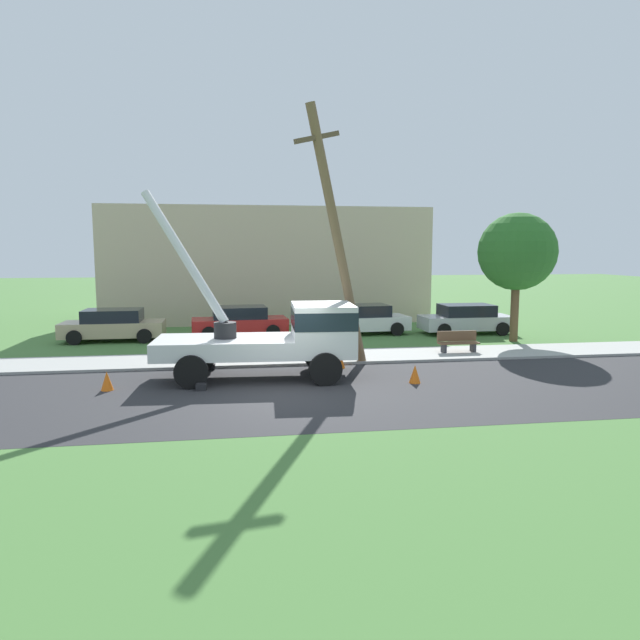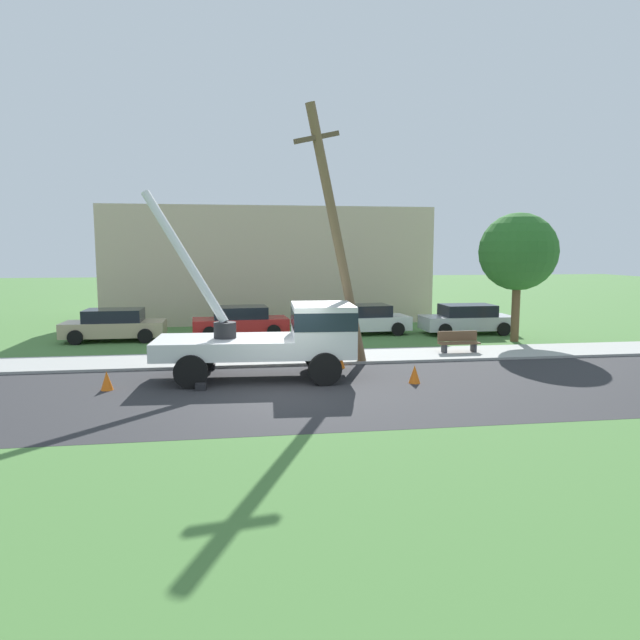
{
  "view_description": "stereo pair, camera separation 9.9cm",
  "coord_description": "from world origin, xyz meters",
  "views": [
    {
      "loc": [
        -1.4,
        -15.67,
        4.06
      ],
      "look_at": [
        1.5,
        3.4,
        1.66
      ],
      "focal_mm": 31.74,
      "sensor_mm": 36.0,
      "label": 1
    },
    {
      "loc": [
        -1.31,
        -15.68,
        4.06
      ],
      "look_at": [
        1.5,
        3.4,
        1.66
      ],
      "focal_mm": 31.74,
      "sensor_mm": 36.0,
      "label": 2
    }
  ],
  "objects": [
    {
      "name": "park_bench",
      "position": [
        7.21,
        5.06,
        0.46
      ],
      "size": [
        1.6,
        0.45,
        0.9
      ],
      "color": "brown",
      "rests_on": "ground"
    },
    {
      "name": "lowrise_building_backdrop",
      "position": [
        0.56,
        17.75,
        3.2
      ],
      "size": [
        18.0,
        6.0,
        6.4
      ],
      "primitive_type": "cube",
      "color": "#C6B293",
      "rests_on": "ground"
    },
    {
      "name": "road_asphalt",
      "position": [
        0.0,
        0.0,
        0.0
      ],
      "size": [
        80.0,
        7.36,
        0.01
      ],
      "primitive_type": "cube",
      "color": "#2B2B2D",
      "rests_on": "ground"
    },
    {
      "name": "traffic_cone_behind",
      "position": [
        -5.1,
        1.11,
        0.28
      ],
      "size": [
        0.36,
        0.36,
        0.56
      ],
      "primitive_type": "cone",
      "color": "orange",
      "rests_on": "ground"
    },
    {
      "name": "roadside_tree_near",
      "position": [
        10.9,
        7.69,
        3.95
      ],
      "size": [
        3.39,
        3.39,
        5.67
      ],
      "color": "brown",
      "rests_on": "ground"
    },
    {
      "name": "utility_truck",
      "position": [
        0.07,
        2.05,
        1.41
      ],
      "size": [
        6.75,
        3.21,
        5.98
      ],
      "color": "silver",
      "rests_on": "ground"
    },
    {
      "name": "parked_sedan_tan",
      "position": [
        -6.78,
        10.46,
        0.71
      ],
      "size": [
        4.42,
        2.05,
        1.42
      ],
      "color": "tan",
      "rests_on": "ground"
    },
    {
      "name": "sidewalk_strip",
      "position": [
        0.0,
        4.99,
        0.05
      ],
      "size": [
        80.0,
        2.62,
        0.1
      ],
      "primitive_type": "cube",
      "color": "#9E9E99",
      "rests_on": "ground"
    },
    {
      "name": "traffic_cone_ahead",
      "position": [
        4.02,
        0.64,
        0.28
      ],
      "size": [
        0.36,
        0.36,
        0.56
      ],
      "primitive_type": "cone",
      "color": "orange",
      "rests_on": "ground"
    },
    {
      "name": "ground_plane",
      "position": [
        0.0,
        12.0,
        0.0
      ],
      "size": [
        120.0,
        120.0,
        0.0
      ],
      "primitive_type": "plane",
      "color": "#477538"
    },
    {
      "name": "parked_sedan_white",
      "position": [
        4.7,
        10.84,
        0.71
      ],
      "size": [
        4.52,
        2.24,
        1.42
      ],
      "color": "silver",
      "rests_on": "ground"
    },
    {
      "name": "leaning_utility_pole",
      "position": [
        2.06,
        3.27,
        4.5
      ],
      "size": [
        2.82,
        1.78,
        8.77
      ],
      "color": "brown",
      "rests_on": "ground"
    },
    {
      "name": "parked_sedan_red",
      "position": [
        -1.18,
        10.9,
        0.71
      ],
      "size": [
        4.52,
        2.22,
        1.42
      ],
      "color": "#B21E1E",
      "rests_on": "ground"
    },
    {
      "name": "traffic_cone_curbside",
      "position": [
        2.16,
        3.17,
        0.28
      ],
      "size": [
        0.36,
        0.36,
        0.56
      ],
      "primitive_type": "cone",
      "color": "orange",
      "rests_on": "ground"
    },
    {
      "name": "parked_sedan_silver",
      "position": [
        9.73,
        10.21,
        0.71
      ],
      "size": [
        4.4,
        2.02,
        1.42
      ],
      "color": "#B7B7BF",
      "rests_on": "ground"
    }
  ]
}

